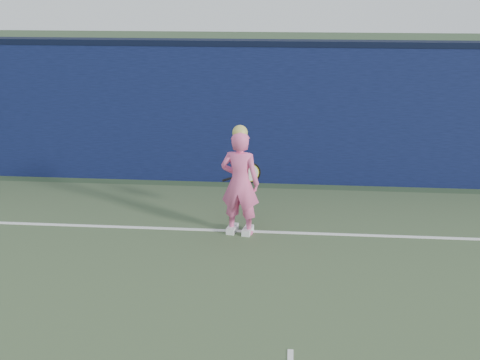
{
  "coord_description": "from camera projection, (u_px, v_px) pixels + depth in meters",
  "views": [
    {
      "loc": [
        -0.06,
        -4.32,
        3.62
      ],
      "look_at": [
        -0.78,
        3.96,
        0.84
      ],
      "focal_mm": 45.0,
      "sensor_mm": 36.0,
      "label": 1
    }
  ],
  "objects": [
    {
      "name": "racket",
      "position": [
        249.0,
        174.0,
        9.23
      ],
      "size": [
        0.61,
        0.19,
        0.33
      ],
      "rotation": [
        0.0,
        0.0,
        0.09
      ],
      "color": "black",
      "rests_on": "ground"
    },
    {
      "name": "backstop_wall",
      "position": [
        294.0,
        116.0,
        10.97
      ],
      "size": [
        24.0,
        0.4,
        2.5
      ],
      "primitive_type": "cube",
      "color": "black",
      "rests_on": "ground"
    },
    {
      "name": "player",
      "position": [
        240.0,
        183.0,
        8.77
      ],
      "size": [
        0.64,
        0.48,
        1.66
      ],
      "rotation": [
        0.0,
        0.0,
        2.95
      ],
      "color": "pink",
      "rests_on": "ground"
    },
    {
      "name": "wall_cap",
      "position": [
        296.0,
        43.0,
        10.55
      ],
      "size": [
        24.0,
        0.42,
        0.1
      ],
      "primitive_type": "cube",
      "color": "black",
      "rests_on": "backstop_wall"
    }
  ]
}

